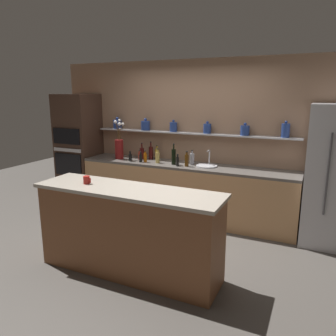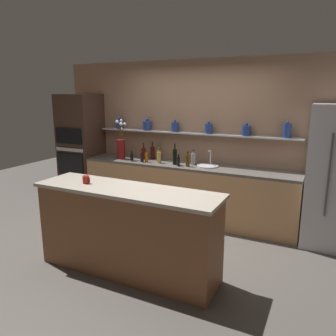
{
  "view_description": "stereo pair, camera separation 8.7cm",
  "coord_description": "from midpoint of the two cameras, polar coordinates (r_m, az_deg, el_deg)",
  "views": [
    {
      "loc": [
        1.89,
        -3.62,
        2.05
      ],
      "look_at": [
        0.06,
        0.3,
        1.07
      ],
      "focal_mm": 35.0,
      "sensor_mm": 36.0,
      "label": 1
    },
    {
      "loc": [
        1.97,
        -3.58,
        2.05
      ],
      "look_at": [
        0.06,
        0.3,
        1.07
      ],
      "focal_mm": 35.0,
      "sensor_mm": 36.0,
      "label": 2
    }
  ],
  "objects": [
    {
      "name": "sink_fixture",
      "position": [
        5.23,
        7.43,
        0.48
      ],
      "size": [
        0.34,
        0.34,
        0.25
      ],
      "color": "#B7B7BC",
      "rests_on": "back_counter_unit"
    },
    {
      "name": "bottle_sauce_9",
      "position": [
        5.2,
        2.32,
        1.24
      ],
      "size": [
        0.05,
        0.05,
        0.2
      ],
      "color": "black",
      "rests_on": "back_counter_unit"
    },
    {
      "name": "bottle_wine_1",
      "position": [
        5.76,
        -2.29,
        2.7
      ],
      "size": [
        0.07,
        0.07,
        0.31
      ],
      "color": "#380C0C",
      "rests_on": "back_counter_unit"
    },
    {
      "name": "island_counter",
      "position": [
        3.85,
        -6.46,
        -10.78
      ],
      "size": [
        2.2,
        0.61,
        1.02
      ],
      "color": "brown",
      "rests_on": "ground_plane"
    },
    {
      "name": "bottle_wine_4",
      "position": [
        5.79,
        -3.85,
        2.61
      ],
      "size": [
        0.08,
        0.08,
        0.29
      ],
      "color": "#380C0C",
      "rests_on": "back_counter_unit"
    },
    {
      "name": "bottle_sauce_10",
      "position": [
        5.73,
        -4.26,
        2.19
      ],
      "size": [
        0.05,
        0.05,
        0.17
      ],
      "color": "maroon",
      "rests_on": "back_counter_unit"
    },
    {
      "name": "bottle_oil_7",
      "position": [
        5.71,
        -1.23,
        2.5
      ],
      "size": [
        0.06,
        0.06,
        0.26
      ],
      "color": "olive",
      "rests_on": "back_counter_unit"
    },
    {
      "name": "bottle_wine_8",
      "position": [
        5.32,
        1.66,
        2.03
      ],
      "size": [
        0.07,
        0.07,
        0.34
      ],
      "color": "black",
      "rests_on": "back_counter_unit"
    },
    {
      "name": "back_counter_unit",
      "position": [
        5.47,
        3.54,
        -4.08
      ],
      "size": [
        3.61,
        0.62,
        0.92
      ],
      "color": "tan",
      "rests_on": "ground_plane"
    },
    {
      "name": "ground_plane",
      "position": [
        4.57,
        -1.87,
        -13.84
      ],
      "size": [
        12.0,
        12.0,
        0.0
      ],
      "primitive_type": "plane",
      "color": "#4C4742"
    },
    {
      "name": "bottle_spirit_2",
      "position": [
        5.45,
        -1.15,
        1.92
      ],
      "size": [
        0.07,
        0.07,
        0.24
      ],
      "color": "tan",
      "rests_on": "back_counter_unit"
    },
    {
      "name": "bottle_sauce_0",
      "position": [
        5.67,
        -5.89,
        1.97
      ],
      "size": [
        0.06,
        0.06,
        0.17
      ],
      "color": "black",
      "rests_on": "back_counter_unit"
    },
    {
      "name": "back_wall_unit",
      "position": [
        5.59,
        5.74,
        5.11
      ],
      "size": [
        5.2,
        0.28,
        2.6
      ],
      "color": "#937056",
      "rests_on": "ground_plane"
    },
    {
      "name": "coffee_mug",
      "position": [
        3.95,
        -13.49,
        -1.96
      ],
      "size": [
        0.1,
        0.08,
        0.09
      ],
      "color": "maroon",
      "rests_on": "island_counter"
    },
    {
      "name": "flower_vase",
      "position": [
        5.84,
        -7.78,
        3.7
      ],
      "size": [
        0.17,
        0.17,
        0.7
      ],
      "color": "maroon",
      "rests_on": "back_counter_unit"
    },
    {
      "name": "bottle_spirit_3",
      "position": [
        5.33,
        4.87,
        1.61
      ],
      "size": [
        0.07,
        0.07,
        0.24
      ],
      "color": "gray",
      "rests_on": "back_counter_unit"
    },
    {
      "name": "oven_tower",
      "position": [
        6.47,
        -14.49,
        3.27
      ],
      "size": [
        0.7,
        0.64,
        2.04
      ],
      "color": "#3D281E",
      "rests_on": "ground_plane"
    },
    {
      "name": "bottle_sauce_11",
      "position": [
        5.54,
        -4.1,
        1.81
      ],
      "size": [
        0.05,
        0.05,
        0.18
      ],
      "color": "black",
      "rests_on": "back_counter_unit"
    },
    {
      "name": "bottle_spirit_6",
      "position": [
        5.19,
        3.93,
        1.38
      ],
      "size": [
        0.06,
        0.06,
        0.24
      ],
      "color": "#4C2D0C",
      "rests_on": "back_counter_unit"
    },
    {
      "name": "bottle_sauce_5",
      "position": [
        5.52,
        -3.31,
        1.89
      ],
      "size": [
        0.06,
        0.06,
        0.2
      ],
      "color": "#9E4C0A",
      "rests_on": "back_counter_unit"
    }
  ]
}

